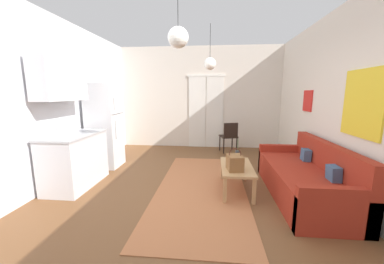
{
  "coord_description": "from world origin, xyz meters",
  "views": [
    {
      "loc": [
        0.4,
        -3.09,
        1.58
      ],
      "look_at": [
        -0.03,
        1.43,
        0.78
      ],
      "focal_mm": 20.78,
      "sensor_mm": 36.0,
      "label": 1
    }
  ],
  "objects": [
    {
      "name": "accent_chair",
      "position": [
        0.84,
        2.8,
        0.47
      ],
      "size": [
        0.51,
        0.5,
        0.81
      ],
      "rotation": [
        0.0,
        0.0,
        3.42
      ],
      "color": "black",
      "rests_on": "ground_plane"
    },
    {
      "name": "bamboo_vase",
      "position": [
        0.84,
        0.7,
        0.51
      ],
      "size": [
        0.08,
        0.08,
        0.39
      ],
      "color": "#2D2D33",
      "rests_on": "coffee_table"
    },
    {
      "name": "pendant_lamp_near",
      "position": [
        -0.05,
        -0.15,
        2.27
      ],
      "size": [
        0.26,
        0.26,
        0.74
      ],
      "color": "black"
    },
    {
      "name": "wall_right",
      "position": [
        2.33,
        0.0,
        1.44
      ],
      "size": [
        0.12,
        6.98,
        2.88
      ],
      "color": "silver",
      "rests_on": "ground_plane"
    },
    {
      "name": "area_rug",
      "position": [
        0.22,
        0.44,
        0.01
      ],
      "size": [
        1.44,
        3.33,
        0.01
      ],
      "primitive_type": "cube",
      "color": "#B26B42",
      "rests_on": "ground_plane"
    },
    {
      "name": "coffee_table",
      "position": [
        0.8,
        0.41,
        0.36
      ],
      "size": [
        0.49,
        0.97,
        0.42
      ],
      "color": "tan",
      "rests_on": "ground_plane"
    },
    {
      "name": "handbag",
      "position": [
        0.74,
        0.21,
        0.54
      ],
      "size": [
        0.26,
        0.32,
        0.34
      ],
      "color": "brown",
      "rests_on": "coffee_table"
    },
    {
      "name": "wall_left",
      "position": [
        -2.33,
        0.0,
        1.44
      ],
      "size": [
        0.12,
        6.98,
        2.88
      ],
      "color": "silver",
      "rests_on": "ground_plane"
    },
    {
      "name": "kitchen_counter",
      "position": [
        -1.96,
        0.35,
        0.81
      ],
      "size": [
        0.62,
        1.14,
        2.13
      ],
      "color": "silver",
      "rests_on": "ground_plane"
    },
    {
      "name": "pendant_lamp_far",
      "position": [
        0.32,
        1.41,
        2.14
      ],
      "size": [
        0.24,
        0.24,
        0.86
      ],
      "color": "black"
    },
    {
      "name": "couch",
      "position": [
        1.85,
        0.3,
        0.27
      ],
      "size": [
        0.88,
        2.11,
        0.84
      ],
      "color": "maroon",
      "rests_on": "ground_plane"
    },
    {
      "name": "wall_back",
      "position": [
        0.01,
        3.44,
        1.43
      ],
      "size": [
        4.77,
        0.13,
        2.88
      ],
      "color": "silver",
      "rests_on": "ground_plane"
    },
    {
      "name": "refrigerator",
      "position": [
        -1.91,
        1.41,
        0.89
      ],
      "size": [
        0.62,
        0.59,
        1.78
      ],
      "color": "white",
      "rests_on": "ground_plane"
    },
    {
      "name": "ground_plane",
      "position": [
        0.0,
        0.0,
        -0.05
      ],
      "size": [
        5.17,
        7.38,
        0.1
      ],
      "primitive_type": "cube",
      "color": "brown"
    }
  ]
}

